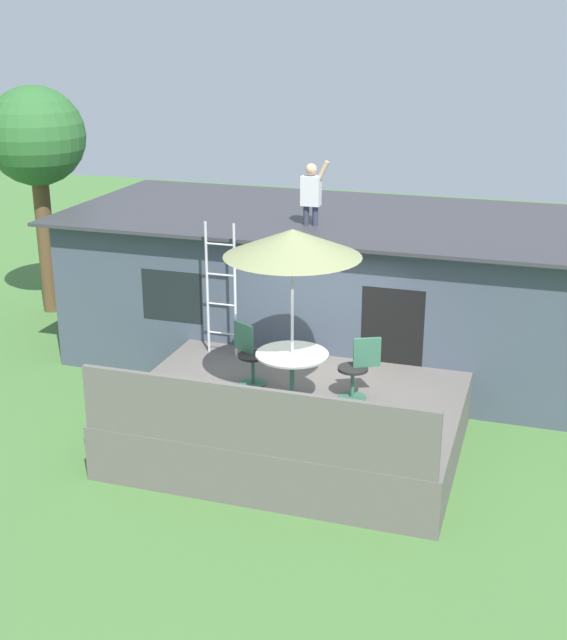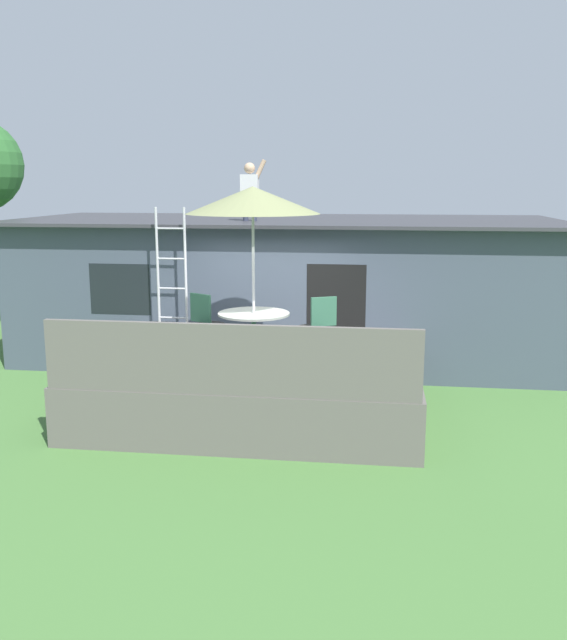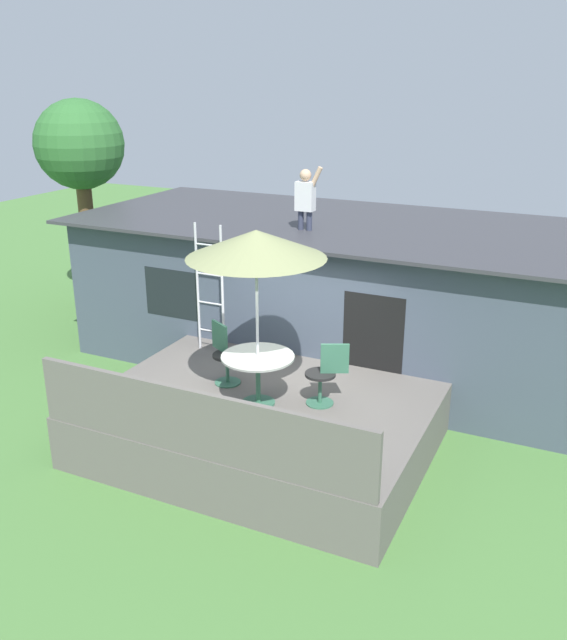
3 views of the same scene
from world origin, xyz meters
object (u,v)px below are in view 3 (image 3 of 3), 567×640
(person_figure, at_px, (306,195))
(patio_chair_left, at_px, (224,354))
(patio_chair_right, at_px, (325,374))
(backyard_tree, at_px, (80,149))
(step_ladder, at_px, (210,289))
(patio_table, at_px, (258,366))
(patio_umbrella, at_px, (256,244))

(person_figure, bearing_deg, patio_chair_left, -95.26)
(patio_chair_right, bearing_deg, backyard_tree, -53.79)
(backyard_tree, bearing_deg, person_figure, -14.27)
(step_ladder, bearing_deg, backyard_tree, 149.45)
(step_ladder, distance_m, patio_chair_left, 1.46)
(patio_table, height_order, person_figure, person_figure)
(patio_table, bearing_deg, patio_umbrella, -124.51)
(patio_umbrella, height_order, step_ladder, patio_umbrella)
(patio_chair_right, bearing_deg, patio_umbrella, 0.00)
(patio_umbrella, relative_size, patio_chair_left, 2.76)
(patio_table, relative_size, patio_chair_left, 1.13)
(step_ladder, relative_size, backyard_tree, 0.46)
(step_ladder, relative_size, patio_chair_right, 2.39)
(patio_umbrella, distance_m, patio_chair_right, 2.12)
(patio_chair_left, xyz_separation_m, backyard_tree, (-6.12, 4.12, 2.42))
(patio_umbrella, height_order, patio_chair_right, patio_umbrella)
(patio_chair_left, height_order, backyard_tree, backyard_tree)
(step_ladder, distance_m, backyard_tree, 6.38)
(patio_table, bearing_deg, person_figure, 101.10)
(patio_table, bearing_deg, patio_chair_right, 25.73)
(patio_table, xyz_separation_m, person_figure, (-0.58, 2.95, 1.93))
(patio_table, relative_size, backyard_tree, 0.22)
(person_figure, bearing_deg, backyard_tree, 165.73)
(patio_table, height_order, patio_chair_left, patio_chair_left)
(patio_umbrella, xyz_separation_m, patio_chair_right, (0.86, 0.42, -1.89))
(patio_table, relative_size, patio_chair_right, 1.13)
(patio_chair_left, bearing_deg, patio_chair_right, 27.88)
(person_figure, distance_m, patio_chair_right, 3.57)
(step_ladder, relative_size, person_figure, 1.98)
(person_figure, bearing_deg, patio_chair_right, -60.40)
(patio_table, distance_m, patio_umbrella, 1.76)
(backyard_tree, bearing_deg, patio_table, -33.40)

